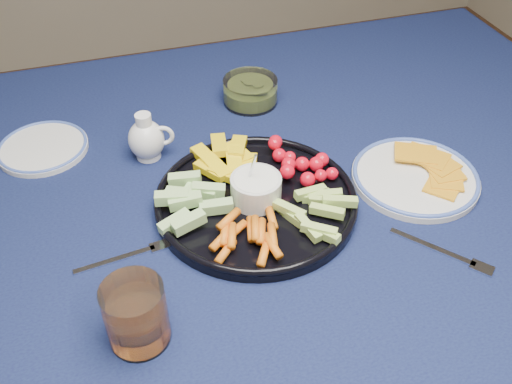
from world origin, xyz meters
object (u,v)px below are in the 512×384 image
object	(u,v)px
crudite_platter	(255,198)
creamer_pitcher	(147,139)
pickle_bowl	(250,92)
side_plate_extra	(43,147)
cheese_plate	(415,175)
dining_table	(234,212)
juice_tumbler	(137,317)

from	to	relation	value
crudite_platter	creamer_pitcher	distance (m)	0.25
crudite_platter	pickle_bowl	bearing A→B (deg)	74.39
pickle_bowl	side_plate_extra	xyz separation A→B (m)	(-0.44, -0.05, -0.02)
cheese_plate	dining_table	bearing A→B (deg)	161.18
crudite_platter	side_plate_extra	bearing A→B (deg)	141.45
creamer_pitcher	side_plate_extra	xyz separation A→B (m)	(-0.20, 0.08, -0.03)
side_plate_extra	juice_tumbler	bearing A→B (deg)	-76.45
crudite_platter	cheese_plate	bearing A→B (deg)	-3.97
dining_table	crudite_platter	distance (m)	0.14
crudite_platter	cheese_plate	size ratio (longest dim) A/B	1.52
pickle_bowl	juice_tumbler	world-z (taller)	juice_tumbler
juice_tumbler	side_plate_extra	distance (m)	0.50
creamer_pitcher	side_plate_extra	world-z (taller)	creamer_pitcher
juice_tumbler	side_plate_extra	world-z (taller)	juice_tumbler
creamer_pitcher	pickle_bowl	bearing A→B (deg)	27.79
creamer_pitcher	juice_tumbler	size ratio (longest dim) A/B	0.95
juice_tumbler	creamer_pitcher	bearing A→B (deg)	79.06
crudite_platter	juice_tumbler	world-z (taller)	crudite_platter
crudite_platter	pickle_bowl	distance (m)	0.34
dining_table	side_plate_extra	xyz separation A→B (m)	(-0.33, 0.19, 0.10)
side_plate_extra	crudite_platter	bearing A→B (deg)	-38.55
creamer_pitcher	pickle_bowl	xyz separation A→B (m)	(0.24, 0.13, -0.02)
dining_table	juice_tumbler	bearing A→B (deg)	-125.98
cheese_plate	pickle_bowl	bearing A→B (deg)	121.36
pickle_bowl	side_plate_extra	distance (m)	0.44
cheese_plate	juice_tumbler	distance (m)	0.57
crudite_platter	side_plate_extra	size ratio (longest dim) A/B	2.03
dining_table	crudite_platter	size ratio (longest dim) A/B	4.72
pickle_bowl	side_plate_extra	size ratio (longest dim) A/B	0.68
dining_table	side_plate_extra	world-z (taller)	side_plate_extra
crudite_platter	juice_tumbler	size ratio (longest dim) A/B	3.48
crudite_platter	creamer_pitcher	size ratio (longest dim) A/B	3.68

